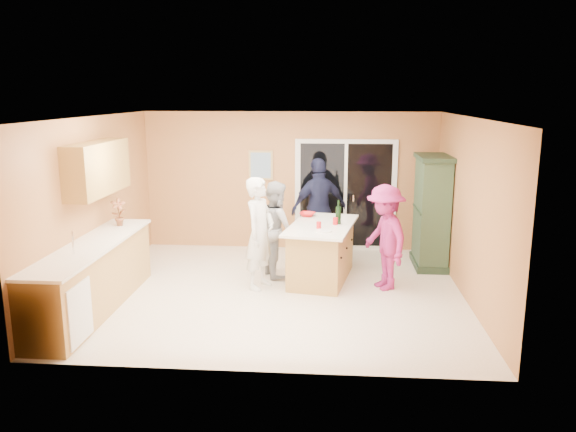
# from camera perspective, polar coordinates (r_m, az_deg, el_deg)

# --- Properties ---
(floor) EXTENTS (5.50, 5.50, 0.00)m
(floor) POSITION_cam_1_polar(r_m,az_deg,el_deg) (8.54, -1.07, -7.69)
(floor) COLOR #F1E2D0
(floor) RESTS_ON ground
(ceiling) EXTENTS (5.50, 5.00, 0.10)m
(ceiling) POSITION_cam_1_polar(r_m,az_deg,el_deg) (8.03, -1.14, 10.02)
(ceiling) COLOR white
(ceiling) RESTS_ON wall_back
(wall_back) EXTENTS (5.50, 0.10, 2.60)m
(wall_back) POSITION_cam_1_polar(r_m,az_deg,el_deg) (10.64, 0.20, 3.56)
(wall_back) COLOR tan
(wall_back) RESTS_ON ground
(wall_front) EXTENTS (5.50, 0.10, 2.60)m
(wall_front) POSITION_cam_1_polar(r_m,az_deg,el_deg) (5.77, -3.49, -4.03)
(wall_front) COLOR tan
(wall_front) RESTS_ON ground
(wall_left) EXTENTS (0.10, 5.00, 2.60)m
(wall_left) POSITION_cam_1_polar(r_m,az_deg,el_deg) (8.88, -19.06, 1.12)
(wall_left) COLOR tan
(wall_left) RESTS_ON ground
(wall_right) EXTENTS (0.10, 5.00, 2.60)m
(wall_right) POSITION_cam_1_polar(r_m,az_deg,el_deg) (8.38, 17.96, 0.56)
(wall_right) COLOR tan
(wall_right) RESTS_ON ground
(left_cabinet_run) EXTENTS (0.65, 3.05, 1.24)m
(left_cabinet_run) POSITION_cam_1_polar(r_m,az_deg,el_deg) (8.04, -19.60, -6.24)
(left_cabinet_run) COLOR #B28445
(left_cabinet_run) RESTS_ON floor
(upper_cabinets) EXTENTS (0.35, 1.60, 0.75)m
(upper_cabinets) POSITION_cam_1_polar(r_m,az_deg,el_deg) (8.54, -18.78, 4.63)
(upper_cabinets) COLOR #B28445
(upper_cabinets) RESTS_ON wall_left
(sliding_door) EXTENTS (1.90, 0.07, 2.10)m
(sliding_door) POSITION_cam_1_polar(r_m,az_deg,el_deg) (10.62, 5.84, 2.11)
(sliding_door) COLOR silver
(sliding_door) RESTS_ON floor
(framed_picture) EXTENTS (0.46, 0.04, 0.56)m
(framed_picture) POSITION_cam_1_polar(r_m,az_deg,el_deg) (10.63, -2.78, 5.17)
(framed_picture) COLOR tan
(framed_picture) RESTS_ON wall_back
(kitchen_island) EXTENTS (1.23, 1.86, 0.91)m
(kitchen_island) POSITION_cam_1_polar(r_m,az_deg,el_deg) (8.99, 3.42, -3.83)
(kitchen_island) COLOR #B28445
(kitchen_island) RESTS_ON floor
(green_hutch) EXTENTS (0.55, 1.04, 1.92)m
(green_hutch) POSITION_cam_1_polar(r_m,az_deg,el_deg) (9.85, 14.36, 0.30)
(green_hutch) COLOR #1F3221
(green_hutch) RESTS_ON floor
(woman_white) EXTENTS (0.60, 0.73, 1.71)m
(woman_white) POSITION_cam_1_polar(r_m,az_deg,el_deg) (8.50, -2.89, -1.77)
(woman_white) COLOR silver
(woman_white) RESTS_ON floor
(woman_grey) EXTENTS (0.85, 0.93, 1.56)m
(woman_grey) POSITION_cam_1_polar(r_m,az_deg,el_deg) (9.10, -1.18, -1.30)
(woman_grey) COLOR #A3A2A5
(woman_grey) RESTS_ON floor
(woman_navy) EXTENTS (1.15, 0.90, 1.82)m
(woman_navy) POSITION_cam_1_polar(r_m,az_deg,el_deg) (10.03, 3.18, 0.74)
(woman_navy) COLOR #191937
(woman_navy) RESTS_ON floor
(woman_magenta) EXTENTS (0.95, 1.19, 1.60)m
(woman_magenta) POSITION_cam_1_polar(r_m,az_deg,el_deg) (8.58, 9.82, -2.16)
(woman_magenta) COLOR #98216A
(woman_magenta) RESTS_ON floor
(serving_bowl) EXTENTS (0.32, 0.32, 0.06)m
(serving_bowl) POSITION_cam_1_polar(r_m,az_deg,el_deg) (9.43, 1.98, 0.17)
(serving_bowl) COLOR red
(serving_bowl) RESTS_ON kitchen_island
(tulip_vase) EXTENTS (0.27, 0.22, 0.43)m
(tulip_vase) POSITION_cam_1_polar(r_m,az_deg,el_deg) (8.93, -16.84, 0.39)
(tulip_vase) COLOR red
(tulip_vase) RESTS_ON left_cabinet_run
(tumbler_near) EXTENTS (0.09, 0.09, 0.11)m
(tumbler_near) POSITION_cam_1_polar(r_m,az_deg,el_deg) (8.57, 3.15, -0.94)
(tumbler_near) COLOR red
(tumbler_near) RESTS_ON kitchen_island
(tumbler_far) EXTENTS (0.10, 0.10, 0.11)m
(tumbler_far) POSITION_cam_1_polar(r_m,az_deg,el_deg) (8.85, 4.82, -0.51)
(tumbler_far) COLOR red
(tumbler_far) RESTS_ON kitchen_island
(wine_bottle) EXTENTS (0.09, 0.09, 0.38)m
(wine_bottle) POSITION_cam_1_polar(r_m,az_deg,el_deg) (8.88, 5.13, 0.13)
(wine_bottle) COLOR black
(wine_bottle) RESTS_ON kitchen_island
(white_plate) EXTENTS (0.30, 0.30, 0.02)m
(white_plate) POSITION_cam_1_polar(r_m,az_deg,el_deg) (8.40, 3.64, -1.53)
(white_plate) COLOR white
(white_plate) RESTS_ON kitchen_island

